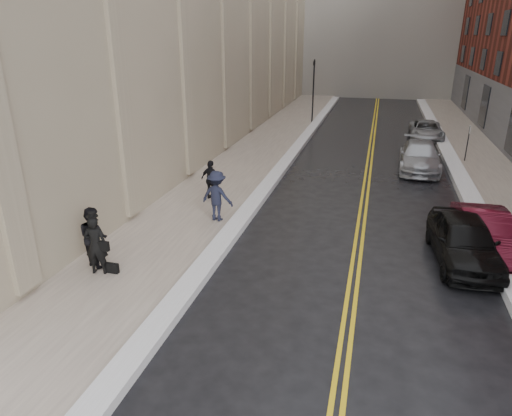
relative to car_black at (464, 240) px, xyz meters
The scene contains 17 objects.
ground 8.91m from the car_black, 131.36° to the right, with size 160.00×160.00×0.00m, color black.
sidewalk_left 13.97m from the car_black, 138.00° to the left, with size 4.00×64.00×0.15m, color gray.
sidewalk_right 9.87m from the car_black, 71.45° to the left, with size 3.00×64.00×0.15m, color gray.
lane_stripe_a 10.00m from the car_black, 110.49° to the left, with size 0.12×64.00×0.01m, color gold.
lane_stripe_b 9.91m from the car_black, 109.18° to the left, with size 0.12×64.00×0.01m, color gold.
snow_ridge_left 12.36m from the car_black, 130.84° to the left, with size 0.70×60.80×0.26m, color white.
snow_ridge_right 9.44m from the car_black, 82.18° to the left, with size 0.85×60.80×0.30m, color white.
traffic_signal 24.93m from the car_black, 109.95° to the left, with size 0.18×0.15×5.20m.
parking_sign_far 13.50m from the car_black, 81.34° to the left, with size 0.06×0.35×2.23m.
car_black is the anchor object (origin of this frame).
car_maroon 1.31m from the car_black, 51.09° to the left, with size 1.53×4.38×1.44m, color #4F0E1C.
car_silver_near 11.30m from the car_black, 93.39° to the left, with size 2.13×5.25×1.52m, color #A1A3A9.
car_silver_far 19.53m from the car_black, 89.15° to the left, with size 2.20×4.78×1.33m, color #96999D.
pedestrian_main 11.80m from the car_black, 160.00° to the right, with size 0.69×0.45×1.90m, color black.
pedestrian_a 12.01m from the car_black, 162.77° to the right, with size 0.96×0.74×1.97m, color black.
pedestrian_b 9.02m from the car_black, behind, with size 1.31×0.75×2.03m, color black.
pedestrian_c 10.59m from the car_black, 161.69° to the left, with size 1.04×0.43×1.77m, color black.
Camera 1 is at (2.77, -8.27, 7.15)m, focal length 32.00 mm.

